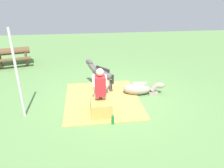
{
  "coord_description": "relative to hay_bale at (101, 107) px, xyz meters",
  "views": [
    {
      "loc": [
        -5.73,
        0.82,
        3.02
      ],
      "look_at": [
        -0.08,
        0.01,
        0.55
      ],
      "focal_mm": 33.41,
      "sensor_mm": 36.0,
      "label": 1
    }
  ],
  "objects": [
    {
      "name": "picnic_bench",
      "position": [
        4.72,
        3.56,
        0.37
      ],
      "size": [
        1.62,
        1.77,
        0.75
      ],
      "color": "brown",
      "rests_on": "ground"
    },
    {
      "name": "person_seated",
      "position": [
        0.16,
        -0.0,
        0.49
      ],
      "size": [
        0.67,
        0.43,
        1.29
      ],
      "color": "beige",
      "rests_on": "ground"
    },
    {
      "name": "hay_bale",
      "position": [
        0.0,
        0.0,
        0.0
      ],
      "size": [
        0.74,
        0.55,
        0.41
      ],
      "primitive_type": "cube",
      "color": "tan",
      "rests_on": "ground"
    },
    {
      "name": "pony_standing",
      "position": [
        1.56,
        -0.16,
        0.37
      ],
      "size": [
        1.15,
        0.95,
        0.94
      ],
      "color": "#4C4747",
      "rests_on": "ground"
    },
    {
      "name": "ground_plane",
      "position": [
        0.78,
        -0.42,
        -0.2
      ],
      "size": [
        24.0,
        24.0,
        0.0
      ],
      "primitive_type": "plane",
      "color": "#608C4C"
    },
    {
      "name": "soda_bottle",
      "position": [
        -0.55,
        -0.25,
        -0.07
      ],
      "size": [
        0.07,
        0.07,
        0.28
      ],
      "color": "#197233",
      "rests_on": "ground"
    },
    {
      "name": "pony_lying",
      "position": [
        1.01,
        -1.36,
        -0.01
      ],
      "size": [
        0.54,
        1.36,
        0.42
      ],
      "color": "gray",
      "rests_on": "ground"
    },
    {
      "name": "hay_patch",
      "position": [
        0.8,
        -0.12,
        -0.19
      ],
      "size": [
        2.69,
        2.26,
        0.02
      ],
      "primitive_type": "cube",
      "color": "tan",
      "rests_on": "ground"
    },
    {
      "name": "tent_pole_left",
      "position": [
        0.17,
        2.05,
        0.96
      ],
      "size": [
        0.06,
        0.06,
        2.33
      ],
      "primitive_type": "cylinder",
      "color": "silver",
      "rests_on": "ground"
    }
  ]
}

